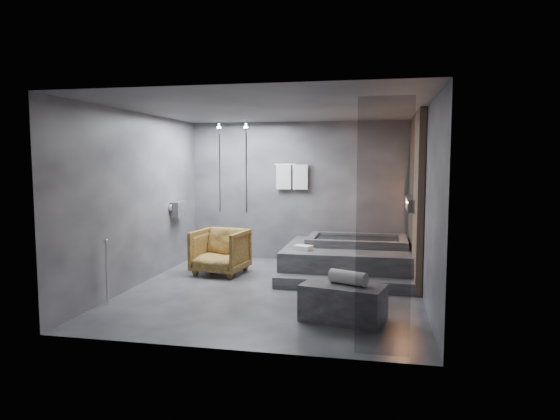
# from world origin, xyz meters

# --- Properties ---
(room) EXTENTS (5.00, 5.04, 2.82)m
(room) POSITION_xyz_m (0.40, 0.24, 1.73)
(room) COLOR #2C2D2F
(room) RESTS_ON ground
(tub_deck) EXTENTS (2.20, 2.00, 0.50)m
(tub_deck) POSITION_xyz_m (1.05, 1.45, 0.25)
(tub_deck) COLOR #313234
(tub_deck) RESTS_ON ground
(tub_step) EXTENTS (2.20, 0.36, 0.18)m
(tub_step) POSITION_xyz_m (1.05, 0.27, 0.09)
(tub_step) COLOR #313234
(tub_step) RESTS_ON ground
(concrete_bench) EXTENTS (1.13, 0.79, 0.46)m
(concrete_bench) POSITION_xyz_m (1.17, -1.25, 0.23)
(concrete_bench) COLOR #313133
(concrete_bench) RESTS_ON ground
(driftwood_chair) EXTENTS (0.98, 1.00, 0.81)m
(driftwood_chair) POSITION_xyz_m (-1.19, 0.96, 0.40)
(driftwood_chair) COLOR #463111
(driftwood_chair) RESTS_ON ground
(rolled_towel) EXTENTS (0.52, 0.36, 0.18)m
(rolled_towel) POSITION_xyz_m (1.23, -1.23, 0.55)
(rolled_towel) COLOR silver
(rolled_towel) RESTS_ON concrete_bench
(deck_towel) EXTENTS (0.35, 0.30, 0.08)m
(deck_towel) POSITION_xyz_m (0.32, 0.88, 0.54)
(deck_towel) COLOR white
(deck_towel) RESTS_ON tub_deck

